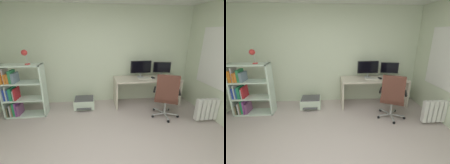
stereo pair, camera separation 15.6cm
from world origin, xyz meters
The scene contains 11 objects.
wall_back centered at (0.00, 2.52, 1.26)m, with size 4.94×0.10×2.53m, color silver.
desk centered at (1.21, 2.12, 0.55)m, with size 1.69×0.63×0.73m.
monitor_main centered at (1.07, 2.24, 0.99)m, with size 0.55×0.18×0.44m.
monitor_secondary centered at (1.65, 2.24, 0.96)m, with size 0.45×0.18×0.39m.
keyboard centered at (1.14, 2.06, 0.74)m, with size 0.34×0.13×0.02m, color silver.
computer_mouse centered at (1.36, 2.07, 0.75)m, with size 0.06×0.10×0.03m, color black.
office_chair centered at (1.40, 1.34, 0.57)m, with size 0.66×0.71×1.06m.
bookshelf centered at (-1.86, 1.85, 0.58)m, with size 0.90×0.34×1.21m.
desk_lamp centered at (-1.60, 1.85, 1.44)m, with size 0.14×0.12×0.31m.
printer centered at (-0.44, 2.09, 0.13)m, with size 0.51×0.50×0.26m.
radiator centered at (2.37, 1.09, 0.29)m, with size 0.78×0.10×0.47m.
Camera 2 is at (0.01, -1.62, 1.87)m, focal length 24.59 mm.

